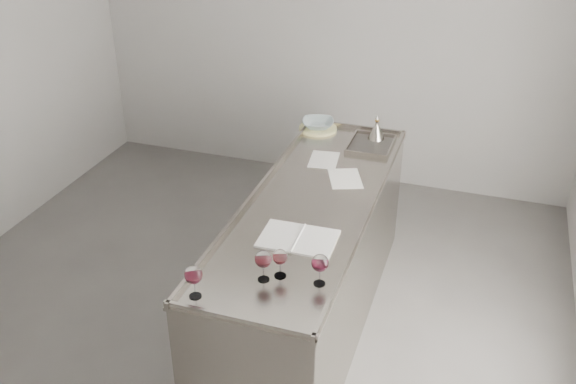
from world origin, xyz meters
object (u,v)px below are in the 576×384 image
(wine_glass_left, at_px, (194,276))
(wine_glass_right, at_px, (320,264))
(wine_funnel, at_px, (376,131))
(counter, at_px, (311,263))
(notebook, at_px, (298,239))
(wine_glass_small, at_px, (280,258))
(ceramic_bowl, at_px, (318,124))
(wine_glass_middle, at_px, (263,260))

(wine_glass_left, xyz_separation_m, wine_glass_right, (0.55, 0.29, -0.00))
(wine_funnel, bearing_deg, counter, -99.88)
(counter, bearing_deg, notebook, -83.57)
(wine_glass_left, bearing_deg, wine_glass_small, 40.53)
(wine_glass_small, height_order, notebook, wine_glass_small)
(counter, distance_m, wine_funnel, 1.20)
(wine_glass_small, relative_size, wine_funnel, 0.83)
(wine_glass_left, bearing_deg, ceramic_bowl, 90.00)
(wine_glass_left, relative_size, wine_glass_middle, 1.03)
(counter, relative_size, ceramic_bowl, 9.99)
(counter, height_order, ceramic_bowl, ceramic_bowl)
(wine_glass_small, bearing_deg, wine_glass_left, -139.47)
(counter, height_order, wine_funnel, wine_funnel)
(wine_glass_middle, height_order, notebook, wine_glass_middle)
(wine_glass_left, distance_m, wine_glass_right, 0.62)
(counter, relative_size, wine_glass_small, 15.26)
(ceramic_bowl, bearing_deg, notebook, -77.92)
(wine_glass_small, xyz_separation_m, wine_funnel, (0.12, 1.85, -0.05))
(wine_glass_left, xyz_separation_m, ceramic_bowl, (0.00, 2.16, -0.08))
(wine_funnel, bearing_deg, notebook, -95.16)
(counter, distance_m, wine_glass_left, 1.26)
(counter, xyz_separation_m, wine_glass_right, (0.27, -0.79, 0.59))
(wine_glass_middle, height_order, wine_funnel, wine_funnel)
(counter, xyz_separation_m, notebook, (0.05, -0.44, 0.47))
(wine_glass_left, height_order, wine_glass_small, wine_glass_left)
(wine_glass_middle, height_order, ceramic_bowl, wine_glass_middle)
(wine_glass_middle, distance_m, notebook, 0.43)
(wine_glass_right, bearing_deg, wine_funnel, 92.81)
(wine_glass_left, xyz_separation_m, notebook, (0.32, 0.64, -0.12))
(wine_glass_left, bearing_deg, counter, 75.72)
(counter, relative_size, wine_glass_right, 13.97)
(wine_glass_middle, height_order, wine_glass_small, wine_glass_middle)
(wine_glass_left, height_order, wine_funnel, wine_funnel)
(counter, relative_size, notebook, 5.61)
(counter, distance_m, notebook, 0.65)
(wine_glass_middle, xyz_separation_m, wine_glass_small, (0.07, 0.06, -0.01))
(ceramic_bowl, relative_size, wine_funnel, 1.27)
(counter, height_order, wine_glass_right, wine_glass_right)
(wine_glass_small, height_order, ceramic_bowl, wine_glass_small)
(counter, relative_size, wine_glass_middle, 14.05)
(wine_glass_right, xyz_separation_m, notebook, (-0.23, 0.35, -0.12))
(wine_glass_right, relative_size, wine_glass_small, 1.09)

